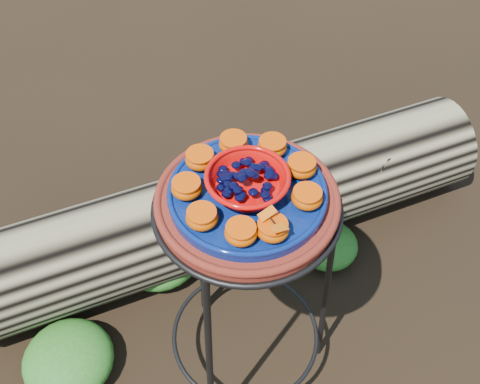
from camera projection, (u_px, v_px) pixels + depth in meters
ground at (245, 358)px, 1.78m from camera, size 60.00×60.00×0.00m
plant_stand at (246, 296)px, 1.52m from camera, size 0.44×0.44×0.70m
terracotta_saucer at (247, 202)px, 1.25m from camera, size 0.38×0.38×0.03m
cobalt_plate at (247, 194)px, 1.23m from camera, size 0.33×0.33×0.02m
red_bowl at (247, 183)px, 1.20m from camera, size 0.16×0.16×0.05m
glass_gems at (248, 172)px, 1.18m from camera, size 0.13×0.13×0.02m
orange_half_0 at (273, 229)px, 1.13m from camera, size 0.06×0.06×0.03m
orange_half_1 at (307, 198)px, 1.18m from camera, size 0.06×0.06×0.03m
orange_half_2 at (301, 167)px, 1.24m from camera, size 0.06×0.06×0.03m
orange_half_3 at (272, 147)px, 1.28m from camera, size 0.06×0.06×0.03m
orange_half_4 at (233, 144)px, 1.28m from camera, size 0.06×0.06×0.03m
orange_half_5 at (200, 159)px, 1.25m from camera, size 0.06×0.06×0.03m
orange_half_6 at (187, 188)px, 1.20m from camera, size 0.06×0.06×0.03m
orange_half_7 at (202, 218)px, 1.15m from camera, size 0.06×0.06×0.03m
orange_half_8 at (241, 233)px, 1.13m from camera, size 0.06×0.06×0.03m
butterfly at (273, 221)px, 1.11m from camera, size 0.08×0.05×0.01m
driftwood_log at (233, 208)px, 1.96m from camera, size 1.74×0.80×0.32m
foliage_left at (68, 359)px, 1.71m from camera, size 0.26×0.26×0.13m
foliage_right at (327, 244)px, 2.00m from camera, size 0.20×0.20×0.10m
foliage_back at (158, 254)px, 1.95m from camera, size 0.27×0.27×0.14m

